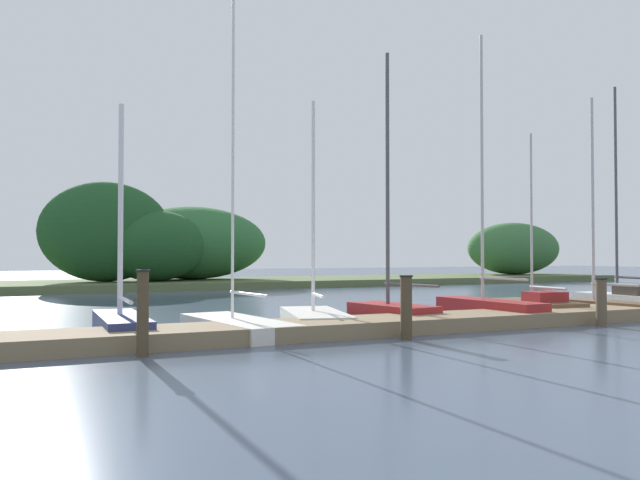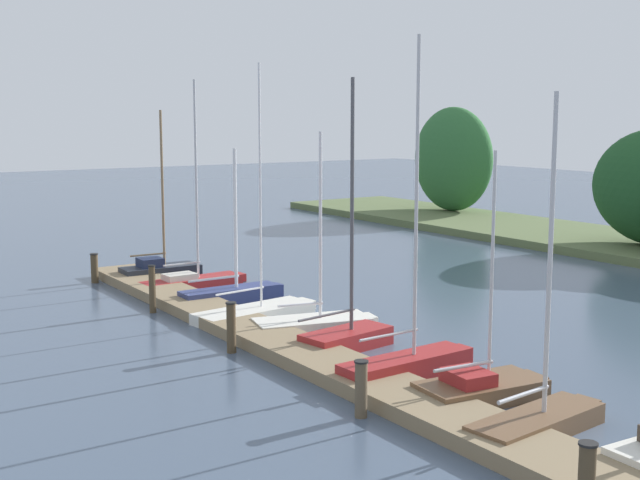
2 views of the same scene
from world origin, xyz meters
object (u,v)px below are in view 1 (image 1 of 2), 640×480
Objects in this scene: sailboat_5 at (390,308)px; sailboat_7 at (535,305)px; sailboat_2 at (120,322)px; mooring_piling_3 at (601,302)px; sailboat_6 at (485,305)px; sailboat_8 at (596,303)px; sailboat_3 at (234,323)px; mooring_piling_2 at (406,307)px; sailboat_4 at (314,315)px; mooring_piling_1 at (143,313)px; sailboat_9 at (621,297)px.

sailboat_5 is 1.31× the size of sailboat_7.
mooring_piling_3 is (11.62, -3.00, 0.28)m from sailboat_2.
sailboat_6 is 1.21× the size of sailboat_8.
sailboat_3 is (2.53, -0.43, -0.10)m from sailboat_2.
mooring_piling_2 is at bearing -137.92° from sailboat_3.
sailboat_4 is 0.86× the size of sailboat_8.
sailboat_3 reaches higher than mooring_piling_1.
sailboat_4 is (2.37, 0.69, 0.01)m from sailboat_3.
mooring_piling_1 is 11.60m from mooring_piling_3.
sailboat_4 is 3.39m from mooring_piling_2.
sailboat_8 reaches higher than mooring_piling_3.
sailboat_2 is 12.24m from sailboat_7.
sailboat_6 is at bearing 14.80° from mooring_piling_1.
mooring_piling_1 reaches higher than mooring_piling_3.
sailboat_2 reaches higher than mooring_piling_3.
sailboat_3 is 3.63m from mooring_piling_1.
sailboat_5 reaches higher than sailboat_7.
mooring_piling_1 reaches higher than mooring_piling_2.
sailboat_7 is (2.20, 0.33, -0.09)m from sailboat_6.
sailboat_9 is at bearing -74.84° from sailboat_7.
mooring_piling_2 is at bearing 118.38° from sailboat_6.
mooring_piling_1 is at bearing 104.81° from sailboat_9.
mooring_piling_2 is at bearing -118.02° from sailboat_2.
sailboat_3 is at bearing 98.22° from sailboat_7.
sailboat_9 is 5.58× the size of mooring_piling_2.
sailboat_6 is at bearing -91.86° from sailboat_2.
sailboat_9 is 6.54m from mooring_piling_3.
mooring_piling_2 is (-8.71, -2.55, 0.37)m from sailboat_8.
sailboat_6 is at bearing -83.14° from sailboat_4.
sailboat_5 reaches higher than mooring_piling_3.
sailboat_4 is (4.90, 0.26, -0.08)m from sailboat_2.
sailboat_2 is 6.40m from mooring_piling_2.
sailboat_9 is 17.35m from mooring_piling_1.
sailboat_4 is 12.07m from sailboat_9.
sailboat_3 is 1.35× the size of sailboat_4.
sailboat_4 is 0.80× the size of sailboat_5.
sailboat_6 is at bearing 81.82° from sailboat_8.
sailboat_8 reaches higher than sailboat_7.
sailboat_7 is 3.57× the size of mooring_piling_1.
mooring_piling_3 is (1.58, -2.66, 0.23)m from sailboat_6.
sailboat_2 is 0.77× the size of sailboat_8.
mooring_piling_3 is at bearing 127.51° from sailboat_9.
sailboat_2 is 16.97m from sailboat_9.
mooring_piling_3 is at bearing -152.19° from sailboat_6.
sailboat_7 is 7.26m from mooring_piling_2.
sailboat_8 is 4.89× the size of mooring_piling_2.
sailboat_8 is 4.35× the size of mooring_piling_1.
sailboat_3 is 1.17× the size of sailboat_8.
sailboat_2 is 4.90m from sailboat_4.
sailboat_8 is (7.34, -0.41, -0.08)m from sailboat_5.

